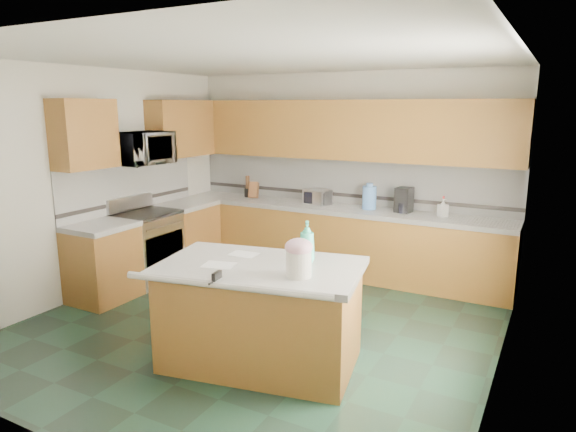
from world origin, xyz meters
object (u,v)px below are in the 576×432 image
Objects in this scene: treat_jar at (299,264)px; soap_bottle_island at (307,242)px; knife_block at (254,190)px; toaster_oven at (317,197)px; island_top at (260,267)px; island_base at (261,317)px; coffee_maker at (404,200)px.

soap_bottle_island is (-0.12, 0.39, 0.07)m from treat_jar.
soap_bottle_island reaches higher than knife_block.
treat_jar is at bearing -50.85° from toaster_oven.
knife_block is (-1.77, 2.73, 0.15)m from island_top.
soap_bottle_island is at bearing 27.21° from island_top.
knife_block is at bearing -163.23° from toaster_oven.
soap_bottle_island is 3.24m from knife_block.
island_base is at bearing 166.54° from treat_jar.
soap_bottle_island reaches higher than island_base.
treat_jar reaches higher than island_top.
knife_block is at bearing 131.51° from treat_jar.
island_top is 3.26m from knife_block.
treat_jar is (0.44, -0.14, 0.60)m from island_base.
coffee_maker is (0.02, 2.90, 0.05)m from treat_jar.
knife_block is 2.24m from coffee_maker.
island_top reaches higher than island_base.
island_top is 4.99× the size of toaster_oven.
island_base is at bearing -72.66° from knife_block.
coffee_maker is at bearing 18.20° from toaster_oven.
toaster_oven is (-1.06, 2.47, -0.08)m from soap_bottle_island.
knife_block is at bearing -171.79° from coffee_maker.
treat_jar is 3.62m from knife_block.
soap_bottle_island is 1.14× the size of coffee_maker.
treat_jar is 2.90m from coffee_maker.
coffee_maker is at bearing -14.88° from knife_block.
knife_block is (-1.77, 2.73, 0.61)m from island_base.
coffee_maker is at bearing 69.44° from island_base.
soap_bottle_island is (0.32, 0.25, 0.67)m from island_base.
toaster_oven is at bearing -15.65° from knife_block.
coffee_maker reaches higher than knife_block.
treat_jar is 3.10m from toaster_oven.
toaster_oven is 1.09× the size of coffee_maker.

